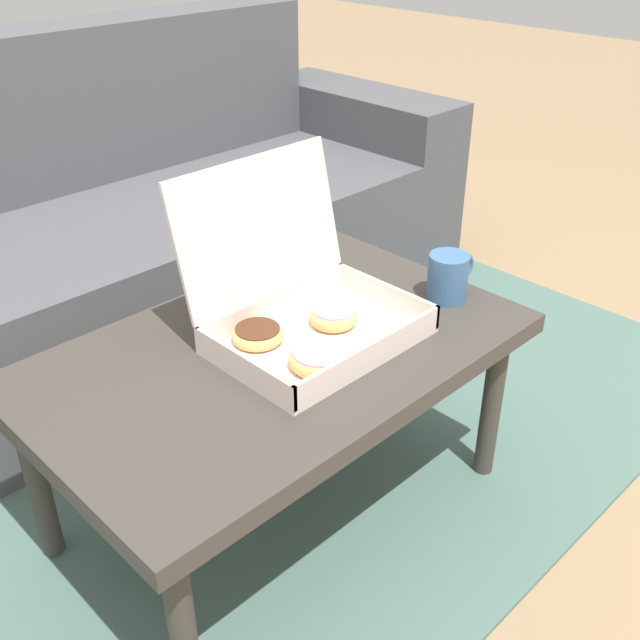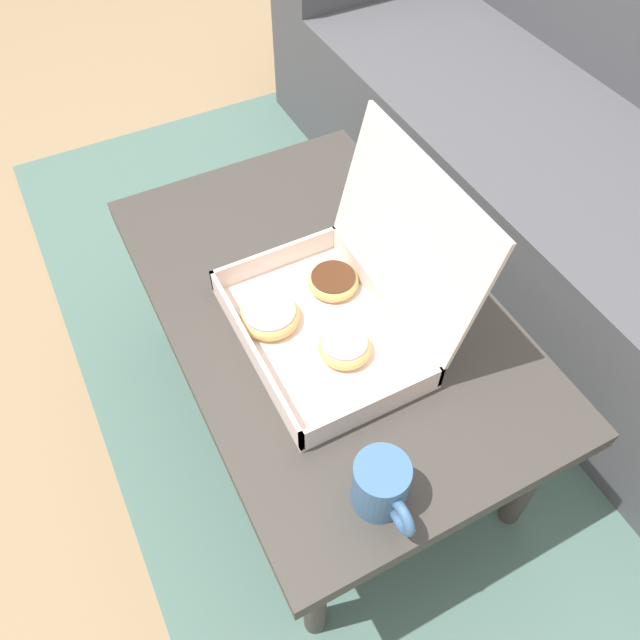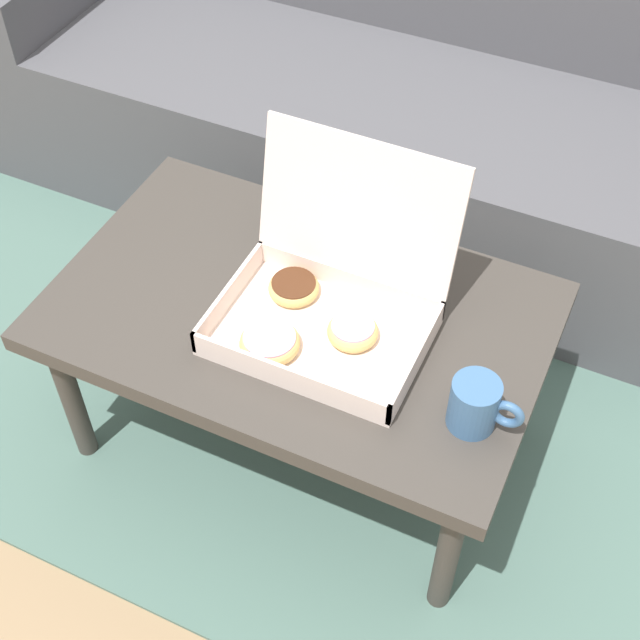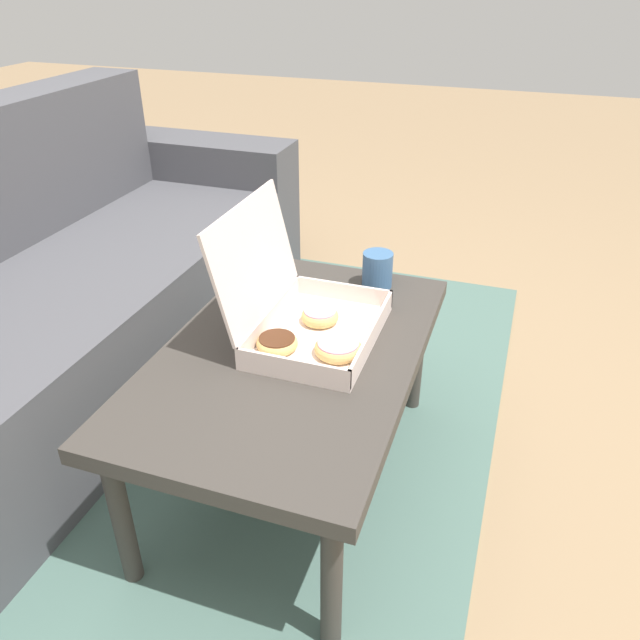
{
  "view_description": "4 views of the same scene",
  "coord_description": "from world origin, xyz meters",
  "px_view_note": "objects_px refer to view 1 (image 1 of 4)",
  "views": [
    {
      "loc": [
        -0.79,
        -1.03,
        1.2
      ],
      "look_at": [
        0.07,
        -0.16,
        0.48
      ],
      "focal_mm": 42.0,
      "sensor_mm": 36.0,
      "label": 1
    },
    {
      "loc": [
        0.68,
        -0.47,
        1.36
      ],
      "look_at": [
        0.07,
        -0.16,
        0.48
      ],
      "focal_mm": 35.0,
      "sensor_mm": 36.0,
      "label": 2
    },
    {
      "loc": [
        0.53,
        -1.14,
        1.69
      ],
      "look_at": [
        0.07,
        -0.16,
        0.48
      ],
      "focal_mm": 50.0,
      "sensor_mm": 36.0,
      "label": 3
    },
    {
      "loc": [
        -1.17,
        -0.58,
        1.25
      ],
      "look_at": [
        0.07,
        -0.16,
        0.48
      ],
      "focal_mm": 35.0,
      "sensor_mm": 36.0,
      "label": 4
    }
  ],
  "objects_px": {
    "couch": "(61,261)",
    "pastry_box": "(300,310)",
    "coffee_table": "(277,366)",
    "coffee_mug": "(449,276)"
  },
  "relations": [
    {
      "from": "coffee_table",
      "to": "couch",
      "type": "bearing_deg",
      "value": 90.0
    },
    {
      "from": "couch",
      "to": "coffee_table",
      "type": "distance_m",
      "value": 0.9
    },
    {
      "from": "couch",
      "to": "coffee_table",
      "type": "height_order",
      "value": "couch"
    },
    {
      "from": "couch",
      "to": "coffee_mug",
      "type": "xyz_separation_m",
      "value": [
        0.39,
        -1.0,
        0.18
      ]
    },
    {
      "from": "couch",
      "to": "pastry_box",
      "type": "relative_size",
      "value": 6.51
    },
    {
      "from": "coffee_table",
      "to": "coffee_mug",
      "type": "distance_m",
      "value": 0.42
    },
    {
      "from": "pastry_box",
      "to": "couch",
      "type": "bearing_deg",
      "value": 93.53
    },
    {
      "from": "coffee_mug",
      "to": "pastry_box",
      "type": "bearing_deg",
      "value": 162.92
    },
    {
      "from": "couch",
      "to": "pastry_box",
      "type": "distance_m",
      "value": 0.92
    },
    {
      "from": "couch",
      "to": "pastry_box",
      "type": "bearing_deg",
      "value": -86.47
    }
  ]
}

